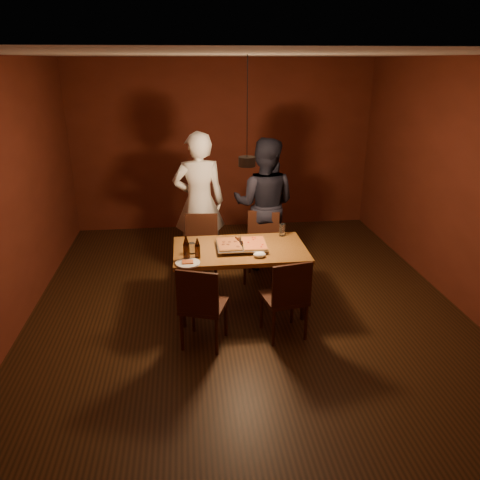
{
  "coord_description": "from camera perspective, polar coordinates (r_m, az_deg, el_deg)",
  "views": [
    {
      "loc": [
        -0.65,
        -4.84,
        2.75
      ],
      "look_at": [
        -0.07,
        0.04,
        0.85
      ],
      "focal_mm": 35.0,
      "sensor_mm": 36.0,
      "label": 1
    }
  ],
  "objects": [
    {
      "name": "chair_far_right",
      "position": [
        6.16,
        2.71,
        0.03
      ],
      "size": [
        0.53,
        0.53,
        0.49
      ],
      "rotation": [
        0.0,
        0.0,
        2.83
      ],
      "color": "#38190F",
      "rests_on": "floor"
    },
    {
      "name": "pizza_tray",
      "position": [
        5.3,
        0.14,
        -0.79
      ],
      "size": [
        0.56,
        0.46,
        0.05
      ],
      "primitive_type": "cube",
      "rotation": [
        0.0,
        0.0,
        -0.01
      ],
      "color": "silver",
      "rests_on": "dining_table"
    },
    {
      "name": "chair_near_left",
      "position": [
        4.66,
        -4.78,
        -7.34
      ],
      "size": [
        0.54,
        0.54,
        0.49
      ],
      "rotation": [
        0.0,
        0.0,
        -0.35
      ],
      "color": "#38190F",
      "rests_on": "floor"
    },
    {
      "name": "room_shell",
      "position": [
        5.07,
        0.83,
        5.66
      ],
      "size": [
        6.0,
        6.0,
        6.0
      ],
      "color": "#381F0F",
      "rests_on": "ground"
    },
    {
      "name": "diner_white",
      "position": [
        6.36,
        -5.0,
        4.6
      ],
      "size": [
        0.72,
        0.5,
        1.9
      ],
      "primitive_type": "imported",
      "rotation": [
        0.0,
        0.0,
        3.2
      ],
      "color": "white",
      "rests_on": "floor"
    },
    {
      "name": "beer_bottle_a",
      "position": [
        5.0,
        -6.57,
        -0.97
      ],
      "size": [
        0.07,
        0.07,
        0.27
      ],
      "color": "black",
      "rests_on": "dining_table"
    },
    {
      "name": "pizza_cheese",
      "position": [
        5.3,
        1.73,
        -0.38
      ],
      "size": [
        0.28,
        0.43,
        0.02
      ],
      "primitive_type": "cube",
      "rotation": [
        0.0,
        0.0,
        -0.03
      ],
      "color": "gold",
      "rests_on": "pizza_tray"
    },
    {
      "name": "dining_table",
      "position": [
        5.34,
        0.0,
        -1.74
      ],
      "size": [
        1.5,
        0.9,
        0.75
      ],
      "color": "brown",
      "rests_on": "floor"
    },
    {
      "name": "plate_slice",
      "position": [
        4.94,
        -6.38,
        -2.8
      ],
      "size": [
        0.26,
        0.26,
        0.03
      ],
      "color": "white",
      "rests_on": "dining_table"
    },
    {
      "name": "water_glass_right",
      "position": [
        5.69,
        5.16,
        1.25
      ],
      "size": [
        0.07,
        0.07,
        0.15
      ],
      "primitive_type": "cylinder",
      "color": "silver",
      "rests_on": "dining_table"
    },
    {
      "name": "pizza_meat",
      "position": [
        5.29,
        -1.35,
        -0.46
      ],
      "size": [
        0.27,
        0.41,
        0.02
      ],
      "primitive_type": "cube",
      "rotation": [
        0.0,
        0.0,
        0.03
      ],
      "color": "maroon",
      "rests_on": "pizza_tray"
    },
    {
      "name": "pendant_lamp",
      "position": [
        4.98,
        0.85,
        9.66
      ],
      "size": [
        0.18,
        0.18,
        1.1
      ],
      "color": "black",
      "rests_on": "ceiling"
    },
    {
      "name": "napkin",
      "position": [
        5.07,
        2.41,
        -1.8
      ],
      "size": [
        0.14,
        0.11,
        0.06
      ],
      "primitive_type": "ellipsoid",
      "color": "white",
      "rests_on": "dining_table"
    },
    {
      "name": "diner_dark",
      "position": [
        6.41,
        2.97,
        4.35
      ],
      "size": [
        1.06,
        0.94,
        1.81
      ],
      "primitive_type": "imported",
      "rotation": [
        0.0,
        0.0,
        2.8
      ],
      "color": "black",
      "rests_on": "floor"
    },
    {
      "name": "chair_far_left",
      "position": [
        6.08,
        -4.71,
        -0.31
      ],
      "size": [
        0.46,
        0.46,
        0.49
      ],
      "rotation": [
        0.0,
        0.0,
        3.05
      ],
      "color": "#38190F",
      "rests_on": "floor"
    },
    {
      "name": "chair_near_right",
      "position": [
        4.81,
        5.8,
        -6.37
      ],
      "size": [
        0.49,
        0.49,
        0.49
      ],
      "rotation": [
        0.0,
        0.0,
        0.19
      ],
      "color": "#38190F",
      "rests_on": "floor"
    },
    {
      "name": "spatula",
      "position": [
        5.3,
        0.13,
        -0.35
      ],
      "size": [
        0.14,
        0.25,
        0.04
      ],
      "primitive_type": null,
      "rotation": [
        0.0,
        0.0,
        0.23
      ],
      "color": "silver",
      "rests_on": "pizza_tray"
    },
    {
      "name": "beer_bottle_b",
      "position": [
        5.04,
        -5.2,
        -1.01
      ],
      "size": [
        0.06,
        0.06,
        0.22
      ],
      "color": "black",
      "rests_on": "dining_table"
    },
    {
      "name": "water_glass_left",
      "position": [
        5.18,
        -5.88,
        -1.0
      ],
      "size": [
        0.08,
        0.08,
        0.12
      ],
      "primitive_type": "cylinder",
      "color": "silver",
      "rests_on": "dining_table"
    }
  ]
}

